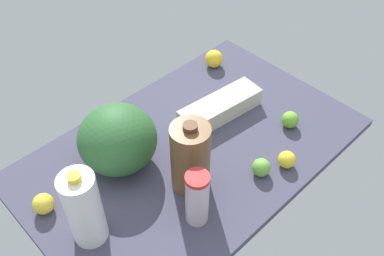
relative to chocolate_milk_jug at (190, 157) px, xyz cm
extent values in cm
cube|color=#424157|center=(11.33, 10.97, -14.30)|extent=(120.00, 76.00, 3.00)
cylinder|color=brown|center=(0.00, 0.00, -0.12)|extent=(12.62, 12.62, 25.36)
cylinder|color=#59331E|center=(0.00, 0.00, 13.46)|extent=(4.42, 4.42, 1.80)
cylinder|color=silver|center=(-7.99, -11.22, -3.34)|extent=(7.08, 7.08, 18.92)
cylinder|color=red|center=(-7.99, -11.22, 6.83)|extent=(7.29, 7.29, 1.40)
cube|color=beige|center=(31.20, 15.92, -9.14)|extent=(34.86, 14.25, 7.32)
cylinder|color=white|center=(-34.89, 6.65, 0.43)|extent=(10.34, 10.34, 26.45)
cylinder|color=yellow|center=(-34.89, 6.65, 14.55)|extent=(3.62, 3.62, 1.80)
ellipsoid|color=#2C612F|center=(-10.94, 23.33, -1.40)|extent=(26.36, 26.36, 22.79)
sphere|color=yellow|center=(28.87, -17.46, -9.75)|extent=(6.09, 6.09, 6.09)
sphere|color=yellow|center=(-40.38, 23.92, -9.46)|extent=(6.68, 6.68, 6.68)
sphere|color=#6DB432|center=(45.43, -6.41, -9.60)|extent=(6.39, 6.39, 6.39)
sphere|color=#6CB341|center=(19.79, -13.65, -9.63)|extent=(6.33, 6.33, 6.33)
sphere|color=yellow|center=(51.97, 39.32, -8.94)|extent=(7.71, 7.71, 7.71)
camera|label=1|loc=(-60.55, -63.48, 101.09)|focal=40.00mm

